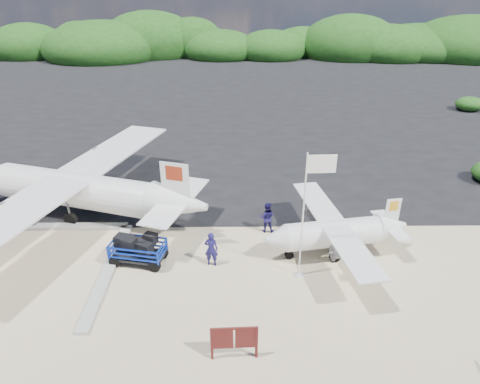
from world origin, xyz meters
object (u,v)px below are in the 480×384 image
object	(u,v)px
aircraft_large	(399,108)
signboard	(234,358)
aircraft_small	(93,94)
flagpole	(298,275)
baggage_cart	(140,262)
crew_b	(267,217)
crew_a	(211,249)

from	to	relation	value
aircraft_large	signboard	bearing A→B (deg)	79.68
signboard	aircraft_large	size ratio (longest dim) A/B	0.10
aircraft_small	signboard	bearing A→B (deg)	103.81
signboard	aircraft_large	bearing A→B (deg)	59.85
flagpole	signboard	xyz separation A→B (m)	(-2.62, -4.21, 0.00)
aircraft_large	aircraft_small	world-z (taller)	aircraft_large
baggage_cart	flagpole	size ratio (longest dim) A/B	0.45
flagpole	crew_b	bearing A→B (deg)	107.81
signboard	flagpole	bearing A→B (deg)	55.88
crew_a	flagpole	bearing A→B (deg)	174.22
crew_a	aircraft_large	world-z (taller)	aircraft_large
aircraft_large	crew_b	bearing A→B (deg)	74.66
baggage_cart	flagpole	bearing A→B (deg)	3.23
aircraft_small	crew_b	bearing A→B (deg)	111.85
baggage_cart	aircraft_large	size ratio (longest dim) A/B	0.16
flagpole	aircraft_large	world-z (taller)	flagpole
aircraft_large	aircraft_small	size ratio (longest dim) A/B	2.33
crew_a	baggage_cart	bearing A→B (deg)	3.02
signboard	crew_b	bearing A→B (deg)	76.41
aircraft_small	aircraft_large	bearing A→B (deg)	159.98
crew_b	signboard	bearing A→B (deg)	84.51
flagpole	aircraft_large	distance (m)	27.64
flagpole	crew_a	bearing A→B (deg)	167.83
aircraft_small	baggage_cart	bearing A→B (deg)	100.69
aircraft_large	aircraft_small	bearing A→B (deg)	6.89
flagpole	aircraft_small	xyz separation A→B (m)	(-17.32, 30.25, 0.00)
signboard	aircraft_large	xyz separation A→B (m)	(15.26, 28.79, 0.00)
signboard	aircraft_small	bearing A→B (deg)	110.88
signboard	aircraft_small	size ratio (longest dim) A/B	0.24
baggage_cart	crew_a	world-z (taller)	crew_a
aircraft_large	baggage_cart	bearing A→B (deg)	68.35
signboard	crew_a	world-z (taller)	crew_a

